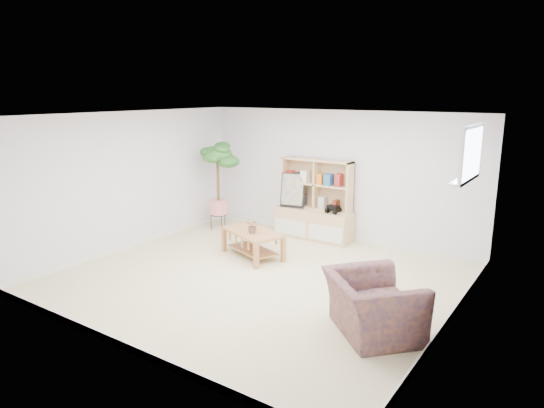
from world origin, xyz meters
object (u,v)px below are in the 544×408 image
Objects in this scene: floor_tree at (218,186)px; armchair at (373,301)px; storage_unit at (314,200)px; coffee_table at (253,244)px.

floor_tree is 1.66× the size of armchair.
floor_tree reaches higher than storage_unit.
armchair is at bearing -5.70° from coffee_table.
coffee_table is 0.62× the size of floor_tree.
storage_unit is at bearing -7.14° from armchair.
floor_tree reaches higher than coffee_table.
coffee_table is at bearing -31.86° from floor_tree.
floor_tree is (-1.89, -0.53, 0.13)m from storage_unit.
storage_unit is 1.62m from coffee_table.
floor_tree is at bearing 169.20° from coffee_table.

